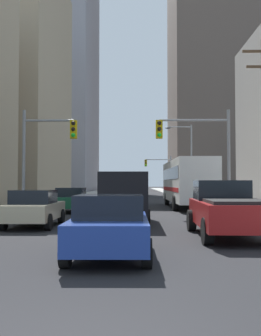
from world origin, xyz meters
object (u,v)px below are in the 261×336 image
sedan_white (129,195)px  traffic_signal_near_right (197,143)px  cargo_van_black (125,194)px  sedan_beige (34,208)px  traffic_signal_near_left (47,145)px  city_bus (187,181)px  traffic_signal_far_right (159,168)px  sedan_blue (110,225)px  pickup_truck_red (226,209)px  sedan_green (71,200)px

sedan_white → traffic_signal_near_right: 13.49m
cargo_van_black → sedan_beige: 4.12m
sedan_beige → traffic_signal_near_left: bearing=98.3°
city_bus → traffic_signal_far_right: bearing=90.3°
sedan_blue → traffic_signal_near_right: (4.08, 13.27, 3.29)m
city_bus → sedan_beige: 15.20m
sedan_blue → city_bus: bearing=77.7°
traffic_signal_near_left → traffic_signal_far_right: same height
city_bus → cargo_van_black: size_ratio=2.21×
cargo_van_black → pickup_truck_red: bearing=-53.2°
sedan_beige → pickup_truck_red: bearing=-22.6°
pickup_truck_red → city_bus: bearing=87.7°
sedan_green → sedan_white: size_ratio=1.01×
city_bus → traffic_signal_near_left: traffic_signal_near_left is taller
pickup_truck_red → sedan_blue: (-3.67, -3.85, -0.16)m
city_bus → sedan_blue: city_bus is taller
sedan_beige → traffic_signal_near_right: size_ratio=0.70×
cargo_van_black → traffic_signal_near_right: bearing=49.8°
traffic_signal_near_left → traffic_signal_near_right: (8.59, 0.00, 0.05)m
city_bus → sedan_green: (-7.72, -4.41, -1.16)m
city_bus → pickup_truck_red: bearing=-92.3°
sedan_blue → traffic_signal_far_right: traffic_signal_far_right is taller
pickup_truck_red → traffic_signal_near_right: bearing=87.5°
pickup_truck_red → traffic_signal_near_left: traffic_signal_near_left is taller
traffic_signal_far_right → traffic_signal_near_left: bearing=-102.4°
city_bus → traffic_signal_near_right: size_ratio=1.92×
cargo_van_black → traffic_signal_near_right: (3.96, 4.67, 2.78)m
cargo_van_black → sedan_beige: bearing=-154.9°
sedan_blue → traffic_signal_near_left: 14.38m
sedan_blue → cargo_van_black: bearing=89.2°
cargo_van_black → traffic_signal_near_left: size_ratio=0.87×
sedan_green → traffic_signal_near_left: bearing=-117.8°
city_bus → sedan_blue: bearing=-102.3°
city_bus → sedan_white: bearing=126.1°
sedan_blue → traffic_signal_near_right: 14.27m
city_bus → sedan_green: 8.96m
traffic_signal_near_right → cargo_van_black: bearing=-130.2°
city_bus → sedan_blue: (-4.32, -19.79, -1.16)m
sedan_beige → sedan_green: size_ratio=0.99×
cargo_van_black → sedan_blue: cargo_van_black is taller
sedan_green → traffic_signal_near_right: (7.48, -2.12, 3.29)m
sedan_beige → sedan_green: same height
city_bus → sedan_blue: size_ratio=2.74×
sedan_white → sedan_beige: bearing=-100.8°
sedan_green → traffic_signal_far_right: size_ratio=0.71×
cargo_van_black → sedan_green: size_ratio=1.23×
traffic_signal_near_right → traffic_signal_far_right: bearing=89.9°
pickup_truck_red → traffic_signal_near_left: size_ratio=0.91×
sedan_white → traffic_signal_far_right: traffic_signal_far_right is taller
traffic_signal_near_left → traffic_signal_near_right: bearing=0.0°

